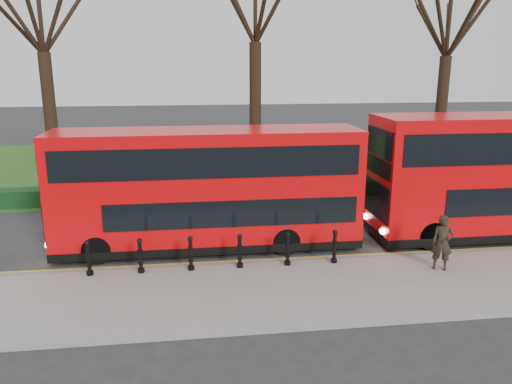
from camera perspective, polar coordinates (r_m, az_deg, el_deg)
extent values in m
plane|color=#28282B|center=(16.57, -2.52, -7.23)|extent=(120.00, 120.00, 0.00)
cube|color=gray|center=(13.81, -1.42, -11.55)|extent=(60.00, 4.00, 0.15)
cube|color=slate|center=(15.62, -2.20, -8.34)|extent=(60.00, 0.25, 0.16)
cube|color=#2A4C19|center=(30.97, -4.95, 3.15)|extent=(60.00, 18.00, 0.06)
cube|color=black|center=(22.90, -4.02, 0.01)|extent=(60.00, 0.90, 0.80)
cube|color=yellow|center=(15.92, -2.30, -8.15)|extent=(60.00, 0.10, 0.01)
cube|color=yellow|center=(16.11, -2.36, -7.87)|extent=(60.00, 0.10, 0.01)
cylinder|color=black|center=(26.36, -22.37, 7.34)|extent=(0.60, 0.60, 6.63)
cylinder|color=black|center=(25.67, -0.08, 8.81)|extent=(0.60, 0.60, 7.12)
cylinder|color=black|center=(28.74, 20.31, 7.89)|extent=(0.60, 0.60, 6.48)
cylinder|color=black|center=(15.33, -18.57, -7.26)|extent=(0.15, 0.15, 1.00)
cylinder|color=black|center=(15.11, -13.08, -7.18)|extent=(0.15, 0.15, 1.00)
cylinder|color=black|center=(15.03, -7.48, -7.04)|extent=(0.15, 0.15, 1.00)
cylinder|color=black|center=(15.08, -1.87, -6.83)|extent=(0.15, 0.15, 1.00)
cylinder|color=black|center=(15.28, 3.64, -6.56)|extent=(0.15, 0.15, 1.00)
cylinder|color=black|center=(15.62, 8.95, -6.24)|extent=(0.15, 0.15, 1.00)
cube|color=red|center=(16.70, -5.48, 0.74)|extent=(10.08, 2.29, 3.71)
cube|color=black|center=(17.25, -5.33, -5.40)|extent=(10.10, 2.31, 0.27)
cube|color=black|center=(15.81, -2.61, -2.51)|extent=(8.06, 0.04, 0.87)
cube|color=black|center=(15.36, -5.41, 3.28)|extent=(9.53, 0.04, 0.96)
cube|color=black|center=(17.24, -22.57, 1.12)|extent=(0.06, 2.02, 0.50)
cylinder|color=black|center=(16.52, -17.76, -6.31)|extent=(0.92, 0.27, 0.92)
cylinder|color=black|center=(18.40, -16.69, -4.09)|extent=(0.92, 0.27, 0.92)
cylinder|color=black|center=(16.51, 3.45, -5.63)|extent=(0.92, 0.27, 0.92)
cylinder|color=black|center=(18.38, 2.27, -3.47)|extent=(0.92, 0.27, 0.92)
cube|color=black|center=(17.62, 13.78, 2.83)|extent=(0.06, 2.19, 0.55)
cylinder|color=black|center=(17.88, 19.46, -4.73)|extent=(1.00, 0.30, 1.00)
cylinder|color=black|center=(19.75, 16.65, -2.68)|extent=(1.00, 0.30, 1.00)
imported|color=black|center=(15.82, 20.53, -5.47)|extent=(0.72, 0.62, 1.67)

